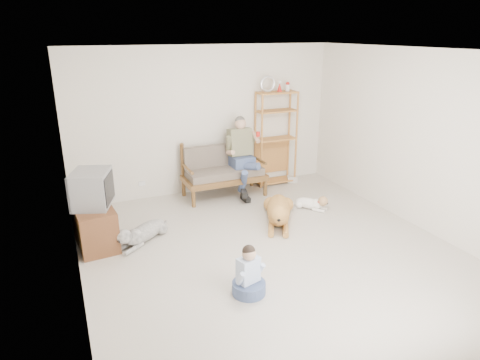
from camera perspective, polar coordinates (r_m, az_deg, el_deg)
name	(u,v)px	position (r m, az deg, el deg)	size (l,w,h in m)	color
floor	(272,252)	(6.06, 4.30, -9.61)	(5.50, 5.50, 0.00)	beige
ceiling	(278,51)	(5.31, 5.05, 16.80)	(5.50, 5.50, 0.00)	silver
wall_back	(205,121)	(8.00, -4.64, 7.89)	(5.00, 5.00, 0.00)	silver
wall_front	(449,258)	(3.53, 26.15, -9.35)	(5.00, 5.00, 0.00)	silver
wall_left	(68,186)	(4.94, -21.97, -0.77)	(5.50, 5.50, 0.00)	silver
wall_right	(422,141)	(7.03, 23.05, 4.81)	(5.50, 5.50, 0.00)	silver
loveseat	(223,170)	(7.93, -2.29, 1.36)	(1.50, 0.71, 0.95)	brown
man	(243,161)	(7.81, 0.45, 2.53)	(0.55, 0.79, 1.28)	#485B84
etagere	(276,138)	(8.44, 4.78, 5.65)	(0.82, 0.36, 2.14)	#BF743C
book_stack	(292,179)	(8.78, 6.96, 0.13)	(0.19, 0.14, 0.12)	silver
tv_stand	(94,226)	(6.45, -18.85, -5.83)	(0.58, 0.94, 0.60)	brown
crt_tv	(92,189)	(6.29, -19.13, -1.08)	(0.65, 0.73, 0.50)	slate
wall_outlet	(142,183)	(7.97, -12.93, -0.44)	(0.12, 0.02, 0.08)	white
golden_retriever	(279,211)	(6.90, 5.17, -4.14)	(0.84, 1.41, 0.46)	#B27F3E
shaggy_dog	(141,233)	(6.42, -13.07, -6.94)	(0.93, 0.84, 0.35)	silver
terrier	(313,203)	(7.49, 9.68, -3.05)	(0.49, 0.59, 0.27)	white
child	(249,276)	(5.10, 1.17, -12.71)	(0.40, 0.40, 0.63)	#485B84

